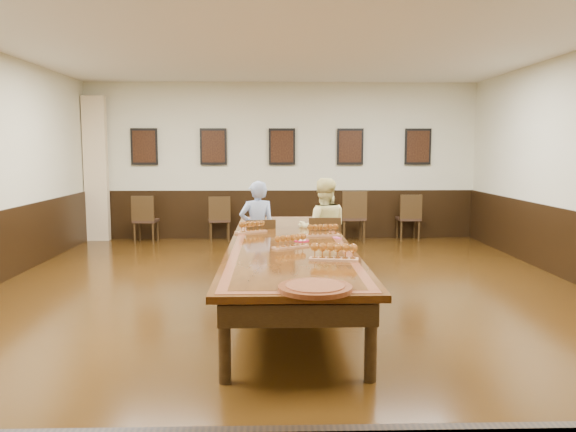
{
  "coord_description": "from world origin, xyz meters",
  "views": [
    {
      "loc": [
        -0.2,
        -6.6,
        1.85
      ],
      "look_at": [
        0.0,
        0.5,
        1.0
      ],
      "focal_mm": 35.0,
      "sensor_mm": 36.0,
      "label": 1
    }
  ],
  "objects_px": {
    "chair_woman": "(324,249)",
    "spare_chair_d": "(408,217)",
    "person_woman": "(323,229)",
    "spare_chair_c": "(353,216)",
    "conference_table": "(289,253)",
    "spare_chair_a": "(146,219)",
    "chair_man": "(259,249)",
    "carved_platter": "(315,288)",
    "person_man": "(257,230)",
    "spare_chair_b": "(219,218)"
  },
  "relations": [
    {
      "from": "chair_woman",
      "to": "spare_chair_d",
      "type": "distance_m",
      "value": 4.14
    },
    {
      "from": "person_woman",
      "to": "spare_chair_c",
      "type": "bearing_deg",
      "value": -103.88
    },
    {
      "from": "conference_table",
      "to": "spare_chair_a",
      "type": "bearing_deg",
      "value": 121.05
    },
    {
      "from": "spare_chair_c",
      "to": "chair_man",
      "type": "bearing_deg",
      "value": 59.94
    },
    {
      "from": "chair_woman",
      "to": "carved_platter",
      "type": "xyz_separation_m",
      "value": [
        -0.38,
        -3.42,
        0.31
      ]
    },
    {
      "from": "chair_woman",
      "to": "chair_man",
      "type": "bearing_deg",
      "value": -8.09
    },
    {
      "from": "chair_man",
      "to": "person_man",
      "type": "bearing_deg",
      "value": -90.0
    },
    {
      "from": "chair_woman",
      "to": "spare_chair_c",
      "type": "xyz_separation_m",
      "value": [
        0.89,
        3.37,
        0.05
      ]
    },
    {
      "from": "person_woman",
      "to": "carved_platter",
      "type": "bearing_deg",
      "value": 85.08
    },
    {
      "from": "chair_man",
      "to": "spare_chair_c",
      "type": "distance_m",
      "value": 3.69
    },
    {
      "from": "spare_chair_d",
      "to": "carved_platter",
      "type": "relative_size",
      "value": 1.46
    },
    {
      "from": "spare_chair_a",
      "to": "spare_chair_b",
      "type": "relative_size",
      "value": 1.03
    },
    {
      "from": "person_woman",
      "to": "spare_chair_d",
      "type": "bearing_deg",
      "value": -119.25
    },
    {
      "from": "chair_woman",
      "to": "spare_chair_d",
      "type": "bearing_deg",
      "value": -118.58
    },
    {
      "from": "chair_woman",
      "to": "spare_chair_a",
      "type": "height_order",
      "value": "spare_chair_a"
    },
    {
      "from": "conference_table",
      "to": "spare_chair_b",
      "type": "bearing_deg",
      "value": 105.31
    },
    {
      "from": "spare_chair_c",
      "to": "spare_chair_d",
      "type": "distance_m",
      "value": 1.19
    },
    {
      "from": "spare_chair_b",
      "to": "conference_table",
      "type": "height_order",
      "value": "spare_chair_b"
    },
    {
      "from": "chair_woman",
      "to": "carved_platter",
      "type": "bearing_deg",
      "value": 84.94
    },
    {
      "from": "spare_chair_c",
      "to": "spare_chair_d",
      "type": "bearing_deg",
      "value": -170.3
    },
    {
      "from": "chair_woman",
      "to": "spare_chair_d",
      "type": "xyz_separation_m",
      "value": [
        2.06,
        3.59,
        0.01
      ]
    },
    {
      "from": "spare_chair_c",
      "to": "spare_chair_a",
      "type": "bearing_deg",
      "value": -1.47
    },
    {
      "from": "spare_chair_d",
      "to": "conference_table",
      "type": "height_order",
      "value": "spare_chair_d"
    },
    {
      "from": "spare_chair_c",
      "to": "spare_chair_b",
      "type": "bearing_deg",
      "value": -5.2
    },
    {
      "from": "chair_man",
      "to": "person_man",
      "type": "distance_m",
      "value": 0.28
    },
    {
      "from": "chair_woman",
      "to": "person_woman",
      "type": "xyz_separation_m",
      "value": [
        0.0,
        0.1,
        0.26
      ]
    },
    {
      "from": "chair_man",
      "to": "spare_chair_b",
      "type": "distance_m",
      "value": 3.54
    },
    {
      "from": "person_man",
      "to": "carved_platter",
      "type": "xyz_separation_m",
      "value": [
        0.55,
        -3.67,
        0.07
      ]
    },
    {
      "from": "spare_chair_c",
      "to": "carved_platter",
      "type": "relative_size",
      "value": 1.6
    },
    {
      "from": "chair_man",
      "to": "carved_platter",
      "type": "xyz_separation_m",
      "value": [
        0.53,
        -3.57,
        0.33
      ]
    },
    {
      "from": "person_man",
      "to": "person_woman",
      "type": "bearing_deg",
      "value": 159.4
    },
    {
      "from": "chair_woman",
      "to": "conference_table",
      "type": "bearing_deg",
      "value": 66.06
    },
    {
      "from": "conference_table",
      "to": "carved_platter",
      "type": "distance_m",
      "value": 2.34
    },
    {
      "from": "chair_man",
      "to": "spare_chair_c",
      "type": "relative_size",
      "value": 0.85
    },
    {
      "from": "chair_man",
      "to": "spare_chair_b",
      "type": "xyz_separation_m",
      "value": [
        -0.88,
        3.43,
        0.02
      ]
    },
    {
      "from": "chair_man",
      "to": "conference_table",
      "type": "height_order",
      "value": "chair_man"
    },
    {
      "from": "spare_chair_d",
      "to": "conference_table",
      "type": "bearing_deg",
      "value": 61.02
    },
    {
      "from": "carved_platter",
      "to": "person_woman",
      "type": "bearing_deg",
      "value": 83.8
    },
    {
      "from": "spare_chair_a",
      "to": "chair_woman",
      "type": "bearing_deg",
      "value": 136.17
    },
    {
      "from": "spare_chair_d",
      "to": "conference_table",
      "type": "xyz_separation_m",
      "value": [
        -2.58,
        -4.68,
        0.14
      ]
    },
    {
      "from": "chair_man",
      "to": "spare_chair_b",
      "type": "height_order",
      "value": "spare_chair_b"
    },
    {
      "from": "chair_man",
      "to": "chair_woman",
      "type": "relative_size",
      "value": 0.95
    },
    {
      "from": "spare_chair_b",
      "to": "conference_table",
      "type": "relative_size",
      "value": 0.18
    },
    {
      "from": "spare_chair_a",
      "to": "person_woman",
      "type": "relative_size",
      "value": 0.65
    },
    {
      "from": "spare_chair_d",
      "to": "carved_platter",
      "type": "xyz_separation_m",
      "value": [
        -2.44,
        -7.02,
        0.3
      ]
    },
    {
      "from": "person_woman",
      "to": "chair_woman",
      "type": "bearing_deg",
      "value": 90.0
    },
    {
      "from": "chair_man",
      "to": "conference_table",
      "type": "bearing_deg",
      "value": 95.9
    },
    {
      "from": "spare_chair_c",
      "to": "carved_platter",
      "type": "xyz_separation_m",
      "value": [
        -1.27,
        -6.8,
        0.26
      ]
    },
    {
      "from": "chair_woman",
      "to": "spare_chair_b",
      "type": "relative_size",
      "value": 1.02
    },
    {
      "from": "spare_chair_b",
      "to": "spare_chair_d",
      "type": "distance_m",
      "value": 3.85
    }
  ]
}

